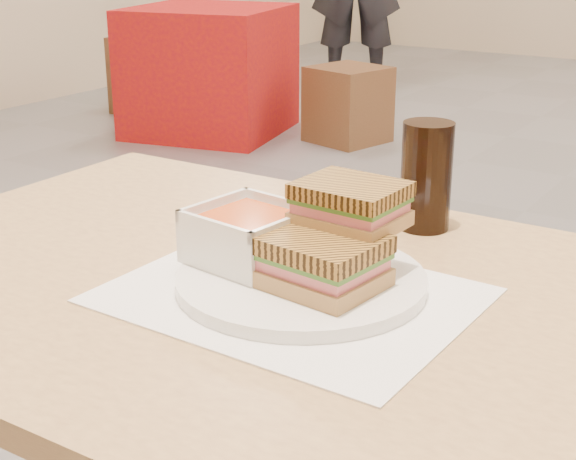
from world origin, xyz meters
The scene contains 10 objects.
main_table centered at (0.06, -1.99, 0.64)m, with size 1.20×0.70×0.75m.
tray_liner centered at (0.02, -2.01, 0.75)m, with size 0.39×0.30×0.00m.
plate centered at (0.02, -1.99, 0.76)m, with size 0.28×0.28×0.01m.
soup_bowl centered at (-0.05, -1.98, 0.79)m, with size 0.13×0.13×0.06m.
panini_lower centered at (0.05, -2.00, 0.80)m, with size 0.14×0.12×0.06m.
panini_upper centered at (0.06, -1.95, 0.84)m, with size 0.12×0.10×0.05m.
cola_glass centered at (0.05, -1.73, 0.82)m, with size 0.07×0.07×0.14m.
bg_table_0 centered at (-2.48, 1.07, 0.35)m, with size 0.95×0.95×0.70m.
bg_chair_0l centered at (-3.13, 1.33, 0.24)m, with size 0.44×0.44×0.47m.
bg_chair_0r centered at (-1.71, 1.29, 0.20)m, with size 0.44×0.44×0.41m.
Camera 1 is at (0.47, -2.72, 1.13)m, focal length 52.82 mm.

